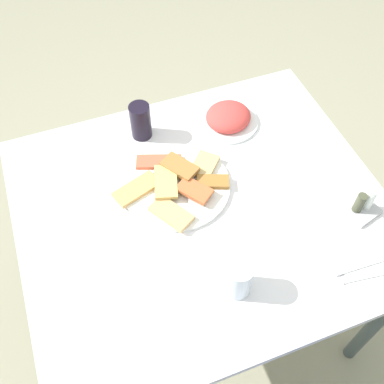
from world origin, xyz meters
TOP-DOWN VIEW (x-y plane):
  - ground_plane at (0.00, 0.00)m, footprint 6.00×6.00m
  - dining_table at (0.00, 0.00)m, footprint 1.05×0.92m
  - pide_platter at (0.05, -0.09)m, footprint 0.35×0.33m
  - salad_plate_greens at (-0.20, -0.28)m, footprint 0.20×0.20m
  - soda_can at (0.08, -0.33)m, footprint 0.09×0.09m
  - drinking_glass at (0.01, 0.27)m, footprint 0.07×0.07m
  - paper_napkin at (-0.33, 0.34)m, footprint 0.17×0.17m
  - fork at (-0.33, 0.33)m, footprint 0.18×0.03m
  - spoon at (-0.33, 0.36)m, footprint 0.17×0.04m
  - condiment_caddy at (-0.42, 0.17)m, footprint 0.11×0.11m

SIDE VIEW (x-z plane):
  - ground_plane at x=0.00m, z-range 0.00..0.00m
  - dining_table at x=0.00m, z-range 0.28..0.98m
  - paper_napkin at x=-0.33m, z-range 0.70..0.70m
  - fork at x=-0.33m, z-range 0.70..0.71m
  - spoon at x=-0.33m, z-range 0.70..0.71m
  - pide_platter at x=0.05m, z-range 0.69..0.74m
  - salad_plate_greens at x=-0.20m, z-range 0.69..0.76m
  - condiment_caddy at x=-0.42m, z-range 0.69..0.77m
  - drinking_glass at x=0.01m, z-range 0.70..0.81m
  - soda_can at x=0.08m, z-range 0.70..0.82m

